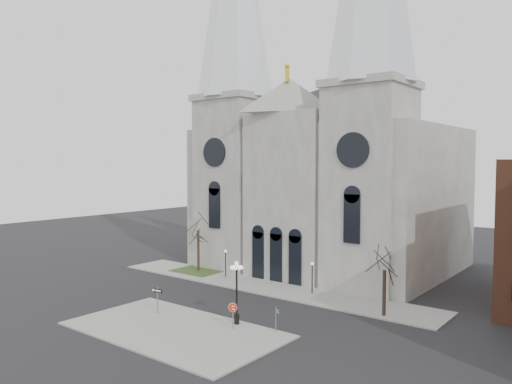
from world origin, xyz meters
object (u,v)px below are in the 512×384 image
Objects in this scene: one_way_sign at (158,296)px; street_name_sign at (276,318)px; globe_lamp at (237,285)px; stop_sign at (233,310)px.

one_way_sign is 11.64m from street_name_sign.
street_name_sign is (11.37, 2.50, -0.37)m from one_way_sign.
globe_lamp is 2.63× the size of street_name_sign.
stop_sign is 0.92× the size of one_way_sign.
globe_lamp is at bearing 4.08° from one_way_sign.
one_way_sign is at bearing 177.15° from stop_sign.
globe_lamp is (-0.58, 1.15, 1.77)m from stop_sign.
one_way_sign reaches higher than stop_sign.
stop_sign is 2.19m from globe_lamp.
globe_lamp is 7.99m from one_way_sign.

